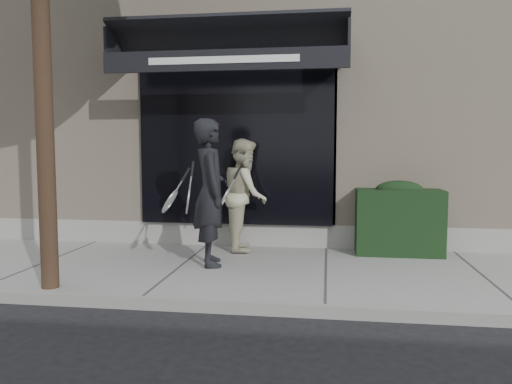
# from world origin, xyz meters

# --- Properties ---
(ground) EXTENTS (80.00, 80.00, 0.00)m
(ground) POSITION_xyz_m (0.00, 0.00, 0.00)
(ground) COLOR black
(ground) RESTS_ON ground
(sidewalk) EXTENTS (20.00, 3.00, 0.12)m
(sidewalk) POSITION_xyz_m (0.00, 0.00, 0.06)
(sidewalk) COLOR gray
(sidewalk) RESTS_ON ground
(curb) EXTENTS (20.00, 0.10, 0.14)m
(curb) POSITION_xyz_m (0.00, -1.55, 0.07)
(curb) COLOR gray
(curb) RESTS_ON ground
(building_facade) EXTENTS (14.30, 8.04, 5.64)m
(building_facade) POSITION_xyz_m (-0.01, 4.96, 2.74)
(building_facade) COLOR beige
(building_facade) RESTS_ON ground
(hedge) EXTENTS (1.30, 0.70, 1.14)m
(hedge) POSITION_xyz_m (1.10, 1.25, 0.66)
(hedge) COLOR black
(hedge) RESTS_ON sidewalk
(pedestrian_front) EXTENTS (0.92, 0.94, 2.04)m
(pedestrian_front) POSITION_xyz_m (-1.60, 0.10, 1.14)
(pedestrian_front) COLOR black
(pedestrian_front) RESTS_ON sidewalk
(pedestrian_back) EXTENTS (0.83, 0.98, 1.78)m
(pedestrian_back) POSITION_xyz_m (-1.30, 1.20, 1.01)
(pedestrian_back) COLOR beige
(pedestrian_back) RESTS_ON sidewalk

